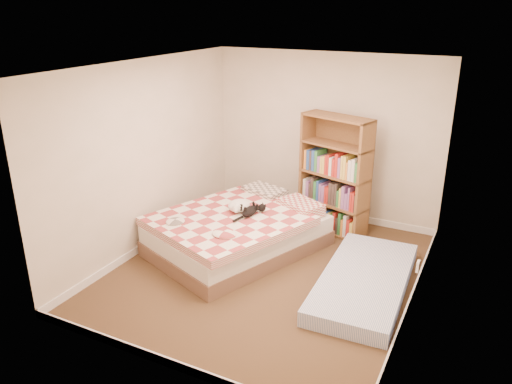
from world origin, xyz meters
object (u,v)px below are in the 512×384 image
at_px(bed, 240,231).
at_px(bookshelf, 334,191).
at_px(floor_mattress, 364,281).
at_px(white_dog, 239,206).
at_px(black_cat, 251,210).

height_order(bed, bookshelf, bookshelf).
relative_size(floor_mattress, white_dog, 4.96).
height_order(floor_mattress, white_dog, white_dog).
height_order(black_cat, white_dog, white_dog).
bearing_deg(bed, black_cat, 30.84).
xyz_separation_m(bed, black_cat, (0.16, 0.03, 0.32)).
xyz_separation_m(bookshelf, black_cat, (-0.76, -1.13, -0.02)).
distance_m(black_cat, white_dog, 0.19).
xyz_separation_m(floor_mattress, black_cat, (-1.63, 0.28, 0.49)).
bearing_deg(white_dog, floor_mattress, 17.73).
xyz_separation_m(bookshelf, floor_mattress, (0.86, -1.40, -0.51)).
distance_m(bed, floor_mattress, 1.81).
relative_size(bed, black_cat, 4.55).
relative_size(floor_mattress, black_cat, 3.60).
bearing_deg(black_cat, floor_mattress, 23.63).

